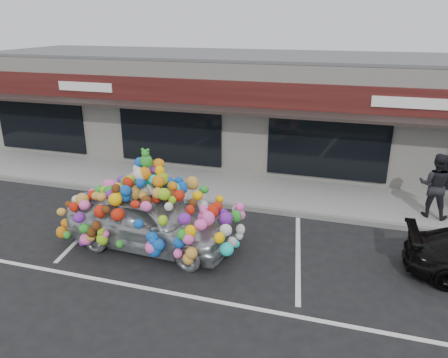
% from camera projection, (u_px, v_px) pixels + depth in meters
% --- Properties ---
extents(ground, '(90.00, 90.00, 0.00)m').
position_uv_depth(ground, '(193.00, 243.00, 11.78)').
color(ground, black).
rests_on(ground, ground).
extents(shop_building, '(24.00, 7.20, 4.31)m').
position_uv_depth(shop_building, '(262.00, 106.00, 18.60)').
color(shop_building, silver).
rests_on(shop_building, ground).
extents(sidewalk, '(26.00, 3.00, 0.15)m').
position_uv_depth(sidewalk, '(234.00, 188.00, 15.34)').
color(sidewalk, gray).
rests_on(sidewalk, ground).
extents(kerb, '(26.00, 0.18, 0.16)m').
position_uv_depth(kerb, '(221.00, 205.00, 14.00)').
color(kerb, slate).
rests_on(kerb, ground).
extents(parking_stripe_left, '(0.73, 4.37, 0.01)m').
position_uv_depth(parking_stripe_left, '(94.00, 224.00, 12.84)').
color(parking_stripe_left, silver).
rests_on(parking_stripe_left, ground).
extents(parking_stripe_mid, '(0.73, 4.37, 0.01)m').
position_uv_depth(parking_stripe_mid, '(298.00, 254.00, 11.19)').
color(parking_stripe_mid, silver).
rests_on(parking_stripe_mid, ground).
extents(lane_line, '(14.00, 0.12, 0.01)m').
position_uv_depth(lane_line, '(243.00, 306.00, 9.17)').
color(lane_line, silver).
rests_on(lane_line, ground).
extents(toy_car, '(3.19, 4.81, 2.75)m').
position_uv_depth(toy_car, '(150.00, 214.00, 11.30)').
color(toy_car, '#9CA3A6').
rests_on(toy_car, ground).
extents(pedestrian_b, '(1.11, 0.97, 1.94)m').
position_uv_depth(pedestrian_b, '(436.00, 185.00, 12.70)').
color(pedestrian_b, black).
rests_on(pedestrian_b, sidewalk).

